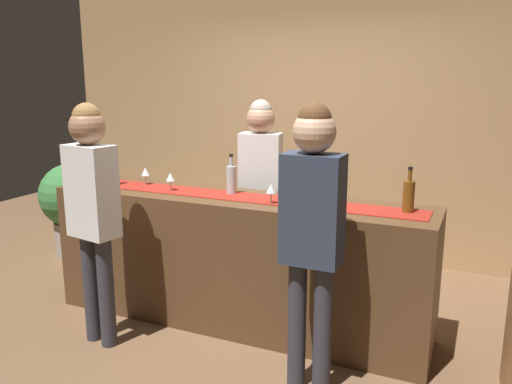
{
  "coord_description": "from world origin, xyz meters",
  "views": [
    {
      "loc": [
        1.66,
        -3.34,
        1.86
      ],
      "look_at": [
        0.16,
        0.0,
        1.04
      ],
      "focal_mm": 36.63,
      "sensor_mm": 36.0,
      "label": 1
    }
  ],
  "objects_px": {
    "wine_bottle_clear": "(231,179)",
    "wine_bottle_green": "(111,172)",
    "wine_bottle_amber": "(409,196)",
    "customer_sipping": "(312,219)",
    "wine_glass_near_customer": "(271,189)",
    "wine_glass_mid_counter": "(170,177)",
    "potted_plant_tall": "(73,202)",
    "bartender": "(261,177)",
    "wine_glass_far_end": "(145,172)",
    "customer_browsing": "(92,199)"
  },
  "relations": [
    {
      "from": "wine_bottle_amber",
      "to": "customer_browsing",
      "type": "distance_m",
      "value": 2.09
    },
    {
      "from": "wine_bottle_amber",
      "to": "bartender",
      "type": "bearing_deg",
      "value": 157.13
    },
    {
      "from": "wine_bottle_green",
      "to": "wine_glass_mid_counter",
      "type": "relative_size",
      "value": 2.1
    },
    {
      "from": "wine_glass_near_customer",
      "to": "potted_plant_tall",
      "type": "xyz_separation_m",
      "value": [
        -2.59,
        0.82,
        -0.54
      ]
    },
    {
      "from": "wine_bottle_amber",
      "to": "customer_browsing",
      "type": "bearing_deg",
      "value": -160.04
    },
    {
      "from": "wine_bottle_green",
      "to": "wine_bottle_amber",
      "type": "bearing_deg",
      "value": 2.37
    },
    {
      "from": "wine_glass_mid_counter",
      "to": "wine_bottle_green",
      "type": "bearing_deg",
      "value": -177.36
    },
    {
      "from": "wine_glass_near_customer",
      "to": "customer_sipping",
      "type": "height_order",
      "value": "customer_sipping"
    },
    {
      "from": "customer_browsing",
      "to": "potted_plant_tall",
      "type": "relative_size",
      "value": 1.74
    },
    {
      "from": "wine_bottle_clear",
      "to": "bartender",
      "type": "height_order",
      "value": "bartender"
    },
    {
      "from": "customer_browsing",
      "to": "customer_sipping",
      "type": "bearing_deg",
      "value": 12.63
    },
    {
      "from": "wine_bottle_amber",
      "to": "customer_sipping",
      "type": "relative_size",
      "value": 0.18
    },
    {
      "from": "wine_glass_near_customer",
      "to": "wine_glass_mid_counter",
      "type": "bearing_deg",
      "value": 175.23
    },
    {
      "from": "wine_bottle_amber",
      "to": "wine_bottle_green",
      "type": "bearing_deg",
      "value": -177.63
    },
    {
      "from": "wine_bottle_clear",
      "to": "wine_glass_far_end",
      "type": "relative_size",
      "value": 2.1
    },
    {
      "from": "wine_glass_near_customer",
      "to": "wine_glass_mid_counter",
      "type": "xyz_separation_m",
      "value": [
        -0.87,
        0.07,
        0.0
      ]
    },
    {
      "from": "wine_bottle_amber",
      "to": "wine_glass_near_customer",
      "type": "distance_m",
      "value": 0.91
    },
    {
      "from": "bartender",
      "to": "customer_browsing",
      "type": "relative_size",
      "value": 0.99
    },
    {
      "from": "wine_bottle_clear",
      "to": "wine_bottle_amber",
      "type": "bearing_deg",
      "value": -1.24
    },
    {
      "from": "wine_bottle_green",
      "to": "wine_glass_mid_counter",
      "type": "bearing_deg",
      "value": 2.64
    },
    {
      "from": "customer_browsing",
      "to": "potted_plant_tall",
      "type": "height_order",
      "value": "customer_browsing"
    },
    {
      "from": "wine_bottle_amber",
      "to": "wine_bottle_green",
      "type": "relative_size",
      "value": 1.0
    },
    {
      "from": "wine_bottle_clear",
      "to": "wine_bottle_green",
      "type": "bearing_deg",
      "value": -173.07
    },
    {
      "from": "wine_bottle_clear",
      "to": "wine_glass_mid_counter",
      "type": "bearing_deg",
      "value": -168.27
    },
    {
      "from": "wine_bottle_amber",
      "to": "potted_plant_tall",
      "type": "relative_size",
      "value": 0.31
    },
    {
      "from": "wine_glass_near_customer",
      "to": "potted_plant_tall",
      "type": "distance_m",
      "value": 2.77
    },
    {
      "from": "wine_glass_mid_counter",
      "to": "potted_plant_tall",
      "type": "xyz_separation_m",
      "value": [
        -1.73,
        0.75,
        -0.54
      ]
    },
    {
      "from": "wine_glass_far_end",
      "to": "bartender",
      "type": "bearing_deg",
      "value": 32.12
    },
    {
      "from": "wine_bottle_green",
      "to": "bartender",
      "type": "height_order",
      "value": "bartender"
    },
    {
      "from": "wine_bottle_amber",
      "to": "potted_plant_tall",
      "type": "xyz_separation_m",
      "value": [
        -3.49,
        0.68,
        -0.54
      ]
    },
    {
      "from": "wine_glass_mid_counter",
      "to": "customer_sipping",
      "type": "height_order",
      "value": "customer_sipping"
    },
    {
      "from": "wine_bottle_green",
      "to": "customer_browsing",
      "type": "distance_m",
      "value": 0.71
    },
    {
      "from": "wine_bottle_clear",
      "to": "customer_browsing",
      "type": "relative_size",
      "value": 0.18
    },
    {
      "from": "bartender",
      "to": "wine_bottle_amber",
      "type": "bearing_deg",
      "value": 146.62
    },
    {
      "from": "wine_glass_mid_counter",
      "to": "wine_glass_far_end",
      "type": "bearing_deg",
      "value": 160.8
    },
    {
      "from": "wine_glass_far_end",
      "to": "wine_bottle_green",
      "type": "bearing_deg",
      "value": -150.39
    },
    {
      "from": "wine_bottle_amber",
      "to": "wine_bottle_green",
      "type": "distance_m",
      "value": 2.31
    },
    {
      "from": "wine_glass_near_customer",
      "to": "wine_glass_mid_counter",
      "type": "relative_size",
      "value": 1.0
    },
    {
      "from": "wine_glass_far_end",
      "to": "potted_plant_tall",
      "type": "xyz_separation_m",
      "value": [
        -1.42,
        0.64,
        -0.54
      ]
    },
    {
      "from": "customer_sipping",
      "to": "potted_plant_tall",
      "type": "height_order",
      "value": "customer_sipping"
    },
    {
      "from": "wine_glass_mid_counter",
      "to": "customer_sipping",
      "type": "xyz_separation_m",
      "value": [
        1.33,
        -0.58,
        -0.03
      ]
    },
    {
      "from": "wine_glass_mid_counter",
      "to": "bartender",
      "type": "distance_m",
      "value": 0.78
    },
    {
      "from": "wine_glass_mid_counter",
      "to": "potted_plant_tall",
      "type": "relative_size",
      "value": 0.15
    },
    {
      "from": "wine_bottle_clear",
      "to": "wine_glass_near_customer",
      "type": "xyz_separation_m",
      "value": [
        0.39,
        -0.17,
        -0.01
      ]
    },
    {
      "from": "wine_bottle_green",
      "to": "wine_glass_mid_counter",
      "type": "distance_m",
      "value": 0.54
    },
    {
      "from": "bartender",
      "to": "customer_sipping",
      "type": "height_order",
      "value": "customer_sipping"
    },
    {
      "from": "wine_bottle_green",
      "to": "customer_sipping",
      "type": "height_order",
      "value": "customer_sipping"
    },
    {
      "from": "wine_glass_mid_counter",
      "to": "wine_glass_far_end",
      "type": "distance_m",
      "value": 0.33
    },
    {
      "from": "wine_glass_near_customer",
      "to": "bartender",
      "type": "xyz_separation_m",
      "value": [
        -0.38,
        0.68,
        -0.07
      ]
    },
    {
      "from": "wine_bottle_clear",
      "to": "customer_sipping",
      "type": "height_order",
      "value": "customer_sipping"
    }
  ]
}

